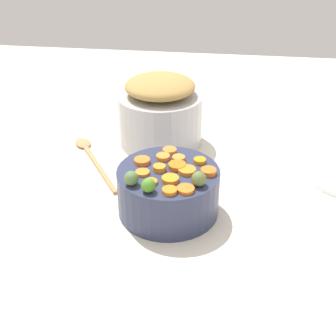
# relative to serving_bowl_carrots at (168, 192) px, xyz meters

# --- Properties ---
(tabletop) EXTENTS (2.40, 2.40, 0.02)m
(tabletop) POSITION_rel_serving_bowl_carrots_xyz_m (-0.03, 0.00, -0.06)
(tabletop) COLOR silver
(tabletop) RESTS_ON ground
(serving_bowl_carrots) EXTENTS (0.23, 0.23, 0.11)m
(serving_bowl_carrots) POSITION_rel_serving_bowl_carrots_xyz_m (0.00, 0.00, 0.00)
(serving_bowl_carrots) COLOR #2F3552
(serving_bowl_carrots) RESTS_ON tabletop
(metal_pot) EXTENTS (0.24, 0.24, 0.15)m
(metal_pot) POSITION_rel_serving_bowl_carrots_xyz_m (-0.07, 0.34, 0.02)
(metal_pot) COLOR #B6B7BB
(metal_pot) RESTS_ON tabletop
(stuffing_mound) EXTENTS (0.19, 0.19, 0.05)m
(stuffing_mound) POSITION_rel_serving_bowl_carrots_xyz_m (-0.07, 0.34, 0.12)
(stuffing_mound) COLOR #AE8A49
(stuffing_mound) RESTS_ON metal_pot
(carrot_slice_0) EXTENTS (0.04, 0.04, 0.01)m
(carrot_slice_0) POSITION_rel_serving_bowl_carrots_xyz_m (-0.02, 0.06, 0.06)
(carrot_slice_0) COLOR orange
(carrot_slice_0) RESTS_ON serving_bowl_carrots
(carrot_slice_1) EXTENTS (0.05, 0.05, 0.01)m
(carrot_slice_1) POSITION_rel_serving_bowl_carrots_xyz_m (0.02, 0.02, 0.06)
(carrot_slice_1) COLOR orange
(carrot_slice_1) RESTS_ON serving_bowl_carrots
(carrot_slice_2) EXTENTS (0.03, 0.03, 0.01)m
(carrot_slice_2) POSITION_rel_serving_bowl_carrots_xyz_m (0.02, 0.05, 0.06)
(carrot_slice_2) COLOR orange
(carrot_slice_2) RESTS_ON serving_bowl_carrots
(carrot_slice_3) EXTENTS (0.04, 0.04, 0.01)m
(carrot_slice_3) POSITION_rel_serving_bowl_carrots_xyz_m (-0.06, 0.03, 0.06)
(carrot_slice_3) COLOR orange
(carrot_slice_3) RESTS_ON serving_bowl_carrots
(carrot_slice_4) EXTENTS (0.03, 0.03, 0.01)m
(carrot_slice_4) POSITION_rel_serving_bowl_carrots_xyz_m (0.06, 0.05, 0.06)
(carrot_slice_4) COLOR orange
(carrot_slice_4) RESTS_ON serving_bowl_carrots
(carrot_slice_5) EXTENTS (0.04, 0.04, 0.01)m
(carrot_slice_5) POSITION_rel_serving_bowl_carrots_xyz_m (-0.05, -0.01, 0.06)
(carrot_slice_5) COLOR orange
(carrot_slice_5) RESTS_ON serving_bowl_carrots
(carrot_slice_6) EXTENTS (0.04, 0.04, 0.01)m
(carrot_slice_6) POSITION_rel_serving_bowl_carrots_xyz_m (0.01, -0.08, 0.06)
(carrot_slice_6) COLOR orange
(carrot_slice_6) RESTS_ON serving_bowl_carrots
(carrot_slice_7) EXTENTS (0.04, 0.04, 0.01)m
(carrot_slice_7) POSITION_rel_serving_bowl_carrots_xyz_m (-0.02, 0.01, 0.06)
(carrot_slice_7) COLOR orange
(carrot_slice_7) RESTS_ON serving_bowl_carrots
(carrot_slice_8) EXTENTS (0.04, 0.04, 0.01)m
(carrot_slice_8) POSITION_rel_serving_bowl_carrots_xyz_m (-0.03, -0.05, 0.06)
(carrot_slice_8) COLOR orange
(carrot_slice_8) RESTS_ON serving_bowl_carrots
(carrot_slice_9) EXTENTS (0.04, 0.04, 0.01)m
(carrot_slice_9) POSITION_rel_serving_bowl_carrots_xyz_m (0.01, -0.03, 0.06)
(carrot_slice_9) COLOR orange
(carrot_slice_9) RESTS_ON serving_bowl_carrots
(carrot_slice_10) EXTENTS (0.04, 0.04, 0.01)m
(carrot_slice_10) POSITION_rel_serving_bowl_carrots_xyz_m (0.09, 0.01, 0.06)
(carrot_slice_10) COLOR orange
(carrot_slice_10) RESTS_ON serving_bowl_carrots
(carrot_slice_11) EXTENTS (0.04, 0.04, 0.01)m
(carrot_slice_11) POSITION_rel_serving_bowl_carrots_xyz_m (-0.01, 0.09, 0.06)
(carrot_slice_11) COLOR orange
(carrot_slice_11) RESTS_ON serving_bowl_carrots
(carrot_slice_12) EXTENTS (0.05, 0.05, 0.01)m
(carrot_slice_12) POSITION_rel_serving_bowl_carrots_xyz_m (0.04, -0.00, 0.06)
(carrot_slice_12) COLOR orange
(carrot_slice_12) RESTS_ON serving_bowl_carrots
(carrot_slice_13) EXTENTS (0.04, 0.04, 0.01)m
(carrot_slice_13) POSITION_rel_serving_bowl_carrots_xyz_m (0.05, -0.07, 0.06)
(carrot_slice_13) COLOR orange
(carrot_slice_13) RESTS_ON serving_bowl_carrots
(brussels_sprout_0) EXTENTS (0.03, 0.03, 0.03)m
(brussels_sprout_0) POSITION_rel_serving_bowl_carrots_xyz_m (0.07, -0.04, 0.07)
(brussels_sprout_0) COLOR #5B6D38
(brussels_sprout_0) RESTS_ON serving_bowl_carrots
(brussels_sprout_1) EXTENTS (0.03, 0.03, 0.03)m
(brussels_sprout_1) POSITION_rel_serving_bowl_carrots_xyz_m (-0.03, -0.08, 0.07)
(brussels_sprout_1) COLOR #4B8926
(brussels_sprout_1) RESTS_ON serving_bowl_carrots
(brussels_sprout_2) EXTENTS (0.03, 0.03, 0.03)m
(brussels_sprout_2) POSITION_rel_serving_bowl_carrots_xyz_m (-0.07, -0.06, 0.07)
(brussels_sprout_2) COLOR #52723F
(brussels_sprout_2) RESTS_ON serving_bowl_carrots
(wooden_spoon) EXTENTS (0.19, 0.28, 0.01)m
(wooden_spoon) POSITION_rel_serving_bowl_carrots_xyz_m (-0.25, 0.23, -0.05)
(wooden_spoon) COLOR tan
(wooden_spoon) RESTS_ON tabletop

